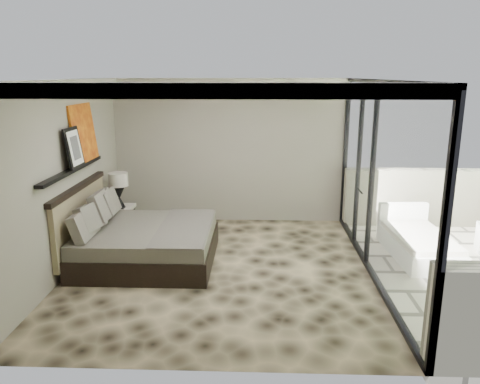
{
  "coord_description": "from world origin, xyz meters",
  "views": [
    {
      "loc": [
        0.55,
        -6.56,
        2.87
      ],
      "look_at": [
        0.28,
        0.4,
        1.11
      ],
      "focal_mm": 35.0,
      "sensor_mm": 36.0,
      "label": 1
    }
  ],
  "objects_px": {
    "nightstand": "(119,220)",
    "lounger": "(418,243)",
    "table_lamp": "(119,185)",
    "bed": "(141,240)"
  },
  "relations": [
    {
      "from": "nightstand",
      "to": "lounger",
      "type": "bearing_deg",
      "value": 2.57
    },
    {
      "from": "table_lamp",
      "to": "lounger",
      "type": "height_order",
      "value": "table_lamp"
    },
    {
      "from": "table_lamp",
      "to": "lounger",
      "type": "bearing_deg",
      "value": -9.12
    },
    {
      "from": "bed",
      "to": "lounger",
      "type": "distance_m",
      "value": 4.46
    },
    {
      "from": "lounger",
      "to": "bed",
      "type": "bearing_deg",
      "value": -177.55
    },
    {
      "from": "bed",
      "to": "nightstand",
      "type": "xyz_separation_m",
      "value": [
        -0.72,
        1.27,
        -0.08
      ]
    },
    {
      "from": "nightstand",
      "to": "table_lamp",
      "type": "relative_size",
      "value": 0.83
    },
    {
      "from": "bed",
      "to": "table_lamp",
      "type": "relative_size",
      "value": 3.31
    },
    {
      "from": "nightstand",
      "to": "bed",
      "type": "bearing_deg",
      "value": -48.44
    },
    {
      "from": "bed",
      "to": "table_lamp",
      "type": "bearing_deg",
      "value": 118.82
    }
  ]
}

